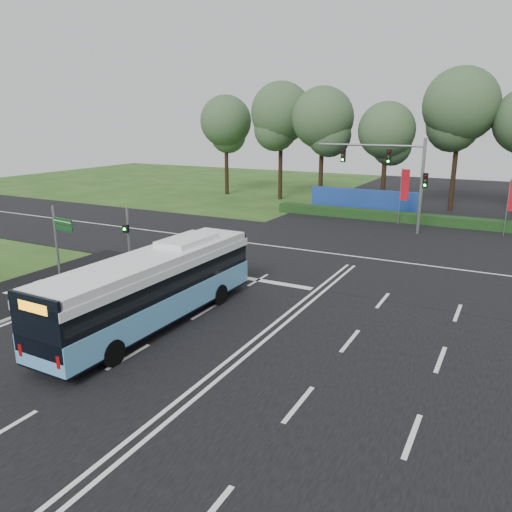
# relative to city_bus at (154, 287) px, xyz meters

# --- Properties ---
(ground) EXTENTS (120.00, 120.00, 0.00)m
(ground) POSITION_rel_city_bus_xyz_m (4.37, 2.13, -1.63)
(ground) COLOR #244A18
(ground) RESTS_ON ground
(road_main) EXTENTS (20.00, 120.00, 0.04)m
(road_main) POSITION_rel_city_bus_xyz_m (4.37, 2.13, -1.61)
(road_main) COLOR black
(road_main) RESTS_ON ground
(road_cross) EXTENTS (120.00, 14.00, 0.05)m
(road_cross) POSITION_rel_city_bus_xyz_m (4.37, 14.13, -1.60)
(road_cross) COLOR black
(road_cross) RESTS_ON ground
(bike_path) EXTENTS (5.00, 18.00, 0.06)m
(bike_path) POSITION_rel_city_bus_xyz_m (-8.13, -0.87, -1.60)
(bike_path) COLOR black
(bike_path) RESTS_ON ground
(kerb_strip) EXTENTS (0.25, 18.00, 0.12)m
(kerb_strip) POSITION_rel_city_bus_xyz_m (-5.73, -0.87, -1.57)
(kerb_strip) COLOR gray
(kerb_strip) RESTS_ON ground
(city_bus) EXTENTS (2.57, 11.30, 3.23)m
(city_bus) POSITION_rel_city_bus_xyz_m (0.00, 0.00, 0.00)
(city_bus) COLOR #5DA2D8
(city_bus) RESTS_ON ground
(pedestrian_signal) EXTENTS (0.33, 0.43, 3.72)m
(pedestrian_signal) POSITION_rel_city_bus_xyz_m (-5.83, 5.03, 0.40)
(pedestrian_signal) COLOR gray
(pedestrian_signal) RESTS_ON ground
(street_sign) EXTENTS (1.57, 0.32, 4.05)m
(street_sign) POSITION_rel_city_bus_xyz_m (-7.63, 2.03, 0.92)
(street_sign) COLOR gray
(street_sign) RESTS_ON ground
(banner_flag_mid) EXTENTS (0.68, 0.10, 4.58)m
(banner_flag_mid) POSITION_rel_city_bus_xyz_m (4.55, 25.49, 1.35)
(banner_flag_mid) COLOR gray
(banner_flag_mid) RESTS_ON ground
(banner_flag_right) EXTENTS (0.62, 0.13, 4.19)m
(banner_flag_right) POSITION_rel_city_bus_xyz_m (12.30, 24.88, 1.12)
(banner_flag_right) COLOR gray
(banner_flag_right) RESTS_ON ground
(traffic_light_gantry) EXTENTS (8.41, 0.28, 7.00)m
(traffic_light_gantry) POSITION_rel_city_bus_xyz_m (4.58, 22.63, 3.04)
(traffic_light_gantry) COLOR gray
(traffic_light_gantry) RESTS_ON ground
(hedge) EXTENTS (22.00, 1.20, 0.80)m
(hedge) POSITION_rel_city_bus_xyz_m (4.37, 26.63, -1.23)
(hedge) COLOR black
(hedge) RESTS_ON ground
(blue_hoarding) EXTENTS (10.00, 0.30, 2.20)m
(blue_hoarding) POSITION_rel_city_bus_xyz_m (0.37, 29.13, -0.53)
(blue_hoarding) COLOR navy
(blue_hoarding) RESTS_ON ground
(eucalyptus_row) EXTENTS (41.73, 9.10, 12.84)m
(eucalyptus_row) POSITION_rel_city_bus_xyz_m (0.85, 33.34, 6.82)
(eucalyptus_row) COLOR black
(eucalyptus_row) RESTS_ON ground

